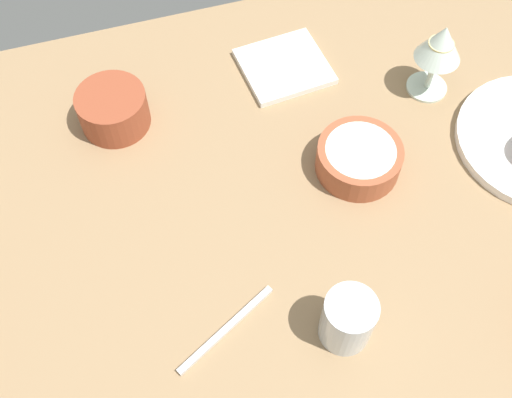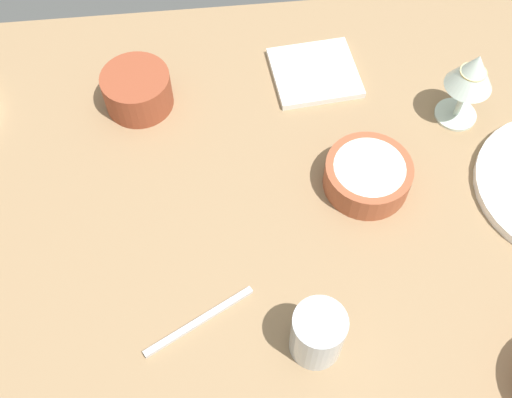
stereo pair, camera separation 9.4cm
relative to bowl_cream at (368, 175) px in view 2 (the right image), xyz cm
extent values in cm
cube|color=#937551|center=(17.51, 2.08, -4.68)|extent=(140.00, 90.00, 4.00)
cylinder|color=#A35133|center=(0.00, 0.00, -0.24)|extent=(13.40, 13.40, 4.89)
cylinder|color=white|center=(0.00, 0.00, 1.71)|extent=(10.99, 10.99, 1.00)
cylinder|color=brown|center=(35.05, -20.50, 0.56)|extent=(11.47, 11.47, 6.47)
cylinder|color=#DBCC7A|center=(35.05, -20.50, 3.29)|extent=(9.40, 9.40, 1.00)
cylinder|color=silver|center=(-17.88, -12.07, -2.43)|extent=(7.00, 7.00, 0.50)
cylinder|color=silver|center=(-17.88, -12.07, 1.32)|extent=(1.00, 1.00, 7.00)
cone|color=silver|center=(-17.88, -12.07, 8.07)|extent=(7.60, 7.60, 6.50)
cylinder|color=beige|center=(-17.88, -12.07, 6.62)|extent=(4.18, 4.18, 2.80)
cylinder|color=silver|center=(11.93, 24.84, 1.85)|extent=(7.06, 7.06, 9.05)
cube|color=white|center=(4.35, -23.64, -2.08)|extent=(15.76, 14.95, 1.20)
cube|color=silver|center=(27.29, 19.94, -2.28)|extent=(15.64, 8.70, 0.80)
camera|label=1|loc=(31.94, 49.01, 79.44)|focal=43.58mm
camera|label=2|loc=(22.74, 50.90, 79.44)|focal=43.58mm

